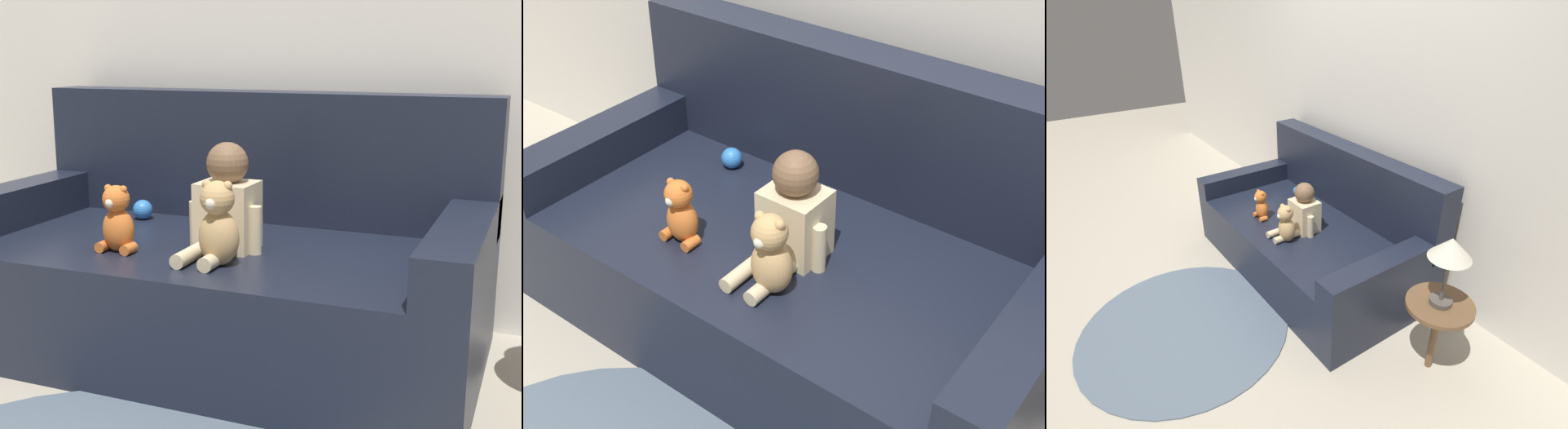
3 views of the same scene
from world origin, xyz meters
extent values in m
plane|color=#B7AD99|center=(0.00, 0.00, 0.00)|extent=(12.00, 12.00, 0.00)
cube|color=silver|center=(0.00, 0.57, 1.30)|extent=(8.00, 0.05, 2.60)
cube|color=black|center=(0.00, 0.00, 0.21)|extent=(1.85, 0.98, 0.41)
cube|color=black|center=(0.00, 0.40, 0.67)|extent=(1.85, 0.18, 0.51)
cube|color=black|center=(-0.84, 0.00, 0.49)|extent=(0.16, 0.98, 0.15)
cube|color=black|center=(0.84, 0.00, 0.49)|extent=(0.16, 0.98, 0.15)
cube|color=beige|center=(0.07, -0.08, 0.53)|extent=(0.19, 0.16, 0.23)
sphere|color=brown|center=(0.07, -0.08, 0.71)|extent=(0.14, 0.14, 0.14)
cylinder|color=beige|center=(0.03, -0.26, 0.44)|extent=(0.05, 0.20, 0.05)
cylinder|color=beige|center=(0.12, -0.26, 0.44)|extent=(0.05, 0.20, 0.05)
cylinder|color=beige|center=(-0.04, -0.10, 0.49)|extent=(0.04, 0.04, 0.16)
cylinder|color=beige|center=(0.18, -0.10, 0.49)|extent=(0.04, 0.04, 0.16)
ellipsoid|color=tan|center=(0.13, -0.27, 0.50)|extent=(0.13, 0.11, 0.18)
sphere|color=tan|center=(0.13, -0.27, 0.63)|extent=(0.11, 0.11, 0.11)
sphere|color=tan|center=(0.09, -0.27, 0.67)|extent=(0.03, 0.03, 0.03)
sphere|color=tan|center=(0.16, -0.27, 0.67)|extent=(0.03, 0.03, 0.03)
sphere|color=beige|center=(0.13, -0.32, 0.62)|extent=(0.04, 0.04, 0.04)
ellipsoid|color=orange|center=(-0.25, -0.24, 0.49)|extent=(0.11, 0.09, 0.15)
sphere|color=orange|center=(-0.25, -0.25, 0.59)|extent=(0.09, 0.09, 0.09)
sphere|color=orange|center=(-0.28, -0.25, 0.63)|extent=(0.03, 0.03, 0.03)
sphere|color=orange|center=(-0.22, -0.25, 0.63)|extent=(0.03, 0.03, 0.03)
sphere|color=beige|center=(-0.25, -0.29, 0.59)|extent=(0.03, 0.03, 0.03)
cylinder|color=orange|center=(-0.30, -0.26, 0.43)|extent=(0.04, 0.06, 0.04)
cylinder|color=orange|center=(-0.21, -0.26, 0.43)|extent=(0.04, 0.06, 0.04)
sphere|color=#337FDB|center=(-0.43, 0.20, 0.45)|extent=(0.08, 0.08, 0.08)
cylinder|color=slate|center=(0.10, -1.04, 0.01)|extent=(1.33, 1.33, 0.01)
cylinder|color=brown|center=(1.21, 0.01, 0.46)|extent=(0.37, 0.37, 0.03)
cylinder|color=brown|center=(1.21, 0.01, 0.22)|extent=(0.04, 0.04, 0.45)
cylinder|color=#4C4742|center=(1.21, 0.01, 0.49)|extent=(0.12, 0.12, 0.03)
cylinder|color=#4C4742|center=(1.21, 0.01, 0.63)|extent=(0.02, 0.02, 0.27)
cone|color=beige|center=(1.21, 0.01, 0.82)|extent=(0.22, 0.22, 0.11)
camera|label=1|loc=(1.08, -2.26, 1.08)|focal=50.00mm
camera|label=2|loc=(1.16, -1.56, 1.84)|focal=50.00mm
camera|label=3|loc=(2.18, -1.54, 1.93)|focal=28.00mm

